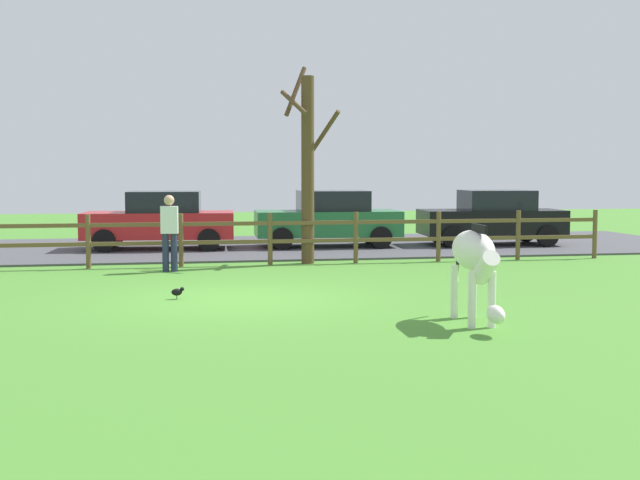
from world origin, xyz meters
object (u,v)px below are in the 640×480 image
zebra (475,258)px  visitor_near_fence (170,229)px  parked_car_black (492,217)px  parked_car_green (329,218)px  crow_on_grass (178,292)px  bare_tree (308,165)px  parked_car_red (161,220)px

zebra → visitor_near_fence: size_ratio=1.18×
visitor_near_fence → parked_car_black: bearing=25.9°
zebra → parked_car_green: parked_car_green is taller
crow_on_grass → parked_car_black: (8.99, 8.36, 0.72)m
parked_car_green → visitor_near_fence: bearing=-132.9°
bare_tree → parked_car_black: size_ratio=1.12×
parked_car_green → crow_on_grass: bearing=-116.3°
parked_car_black → crow_on_grass: bearing=-137.1°
zebra → parked_car_black: bearing=66.7°
parked_car_green → parked_car_black: bearing=-3.7°
visitor_near_fence → parked_car_red: bearing=92.7°
parked_car_green → visitor_near_fence: size_ratio=2.48×
bare_tree → crow_on_grass: bare_tree is taller
parked_car_black → visitor_near_fence: 10.12m
parked_car_black → parked_car_red: (-9.33, 0.40, 0.00)m
parked_car_black → parked_car_green: bearing=176.3°
bare_tree → parked_car_red: bearing=131.8°
parked_car_black → parked_car_red: same height
zebra → visitor_near_fence: 8.13m
crow_on_grass → visitor_near_fence: bearing=91.6°
parked_car_red → visitor_near_fence: (0.23, -4.82, 0.06)m
parked_car_black → visitor_near_fence: bearing=-154.1°
crow_on_grass → parked_car_green: size_ratio=0.05×
bare_tree → zebra: 8.17m
parked_car_red → parked_car_green: bearing=-1.2°
parked_car_black → zebra: bearing=-113.3°
crow_on_grass → parked_car_black: size_ratio=0.05×
bare_tree → parked_car_red: size_ratio=1.11×
bare_tree → zebra: bare_tree is taller
crow_on_grass → visitor_near_fence: size_ratio=0.13×
bare_tree → parked_car_red: bare_tree is taller
crow_on_grass → parked_car_green: parked_car_green is taller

